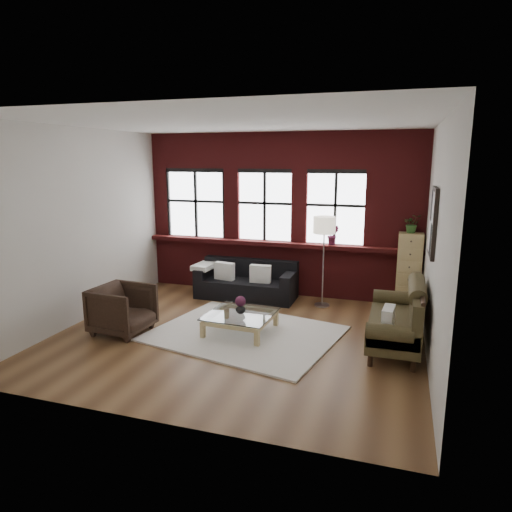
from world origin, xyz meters
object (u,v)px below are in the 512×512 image
(vase, at_px, (241,308))
(floor_lamp, at_px, (323,258))
(vintage_settee, at_px, (395,315))
(dark_sofa, at_px, (246,281))
(armchair, at_px, (123,309))
(drawer_chest, at_px, (409,271))
(coffee_table, at_px, (241,323))

(vase, distance_m, floor_lamp, 2.07)
(vintage_settee, bearing_deg, dark_sofa, 150.53)
(armchair, height_order, drawer_chest, drawer_chest)
(coffee_table, relative_size, drawer_chest, 0.72)
(armchair, bearing_deg, dark_sofa, -24.58)
(floor_lamp, bearing_deg, dark_sofa, 178.41)
(dark_sofa, bearing_deg, drawer_chest, 6.78)
(armchair, xyz_separation_m, floor_lamp, (2.77, 2.28, 0.53))
(dark_sofa, bearing_deg, floor_lamp, -1.59)
(vase, distance_m, drawer_chest, 3.30)
(coffee_table, bearing_deg, dark_sofa, 106.18)
(vintage_settee, xyz_separation_m, floor_lamp, (-1.31, 1.55, 0.43))
(drawer_chest, xyz_separation_m, floor_lamp, (-1.50, -0.40, 0.22))
(vintage_settee, height_order, floor_lamp, floor_lamp)
(armchair, relative_size, floor_lamp, 0.46)
(armchair, relative_size, drawer_chest, 0.60)
(vase, bearing_deg, floor_lamp, 60.28)
(coffee_table, xyz_separation_m, drawer_chest, (2.50, 2.14, 0.54))
(coffee_table, bearing_deg, floor_lamp, 60.28)
(dark_sofa, bearing_deg, coffee_table, -73.82)
(vintage_settee, height_order, vase, vintage_settee)
(vintage_settee, relative_size, coffee_table, 1.81)
(vintage_settee, distance_m, coffee_table, 2.33)
(dark_sofa, relative_size, armchair, 2.33)
(dark_sofa, xyz_separation_m, floor_lamp, (1.51, -0.04, 0.56))
(armchair, bearing_deg, vase, -69.34)
(drawer_chest, bearing_deg, dark_sofa, -173.22)
(armchair, height_order, vase, armchair)
(dark_sofa, bearing_deg, armchair, -118.42)
(dark_sofa, distance_m, coffee_table, 1.87)
(drawer_chest, relative_size, floor_lamp, 0.76)
(vase, bearing_deg, vintage_settee, 4.75)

